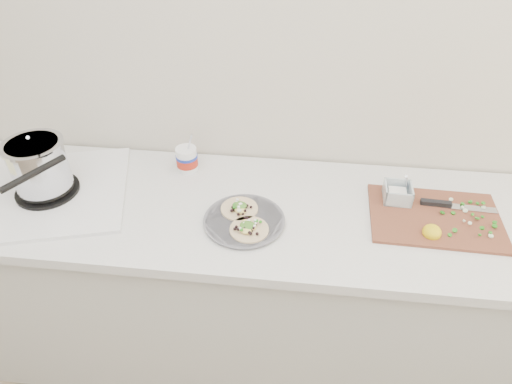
# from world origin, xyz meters

# --- Properties ---
(counter) EXTENTS (2.44, 0.66, 0.90)m
(counter) POSITION_xyz_m (0.00, 1.43, 0.45)
(counter) COLOR beige
(counter) RESTS_ON ground
(stove) EXTENTS (0.68, 0.66, 0.27)m
(stove) POSITION_xyz_m (-0.66, 1.40, 0.99)
(stove) COLOR silver
(stove) RESTS_ON counter
(taco_plate) EXTENTS (0.29, 0.29, 0.04)m
(taco_plate) POSITION_xyz_m (0.09, 1.33, 0.92)
(taco_plate) COLOR slate
(taco_plate) RESTS_ON counter
(tub) EXTENTS (0.09, 0.09, 0.20)m
(tub) POSITION_xyz_m (-0.17, 1.62, 0.96)
(tub) COLOR white
(tub) RESTS_ON counter
(cutboard) EXTENTS (0.46, 0.33, 0.07)m
(cutboard) POSITION_xyz_m (0.75, 1.44, 0.92)
(cutboard) COLOR brown
(cutboard) RESTS_ON counter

